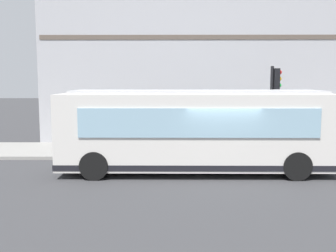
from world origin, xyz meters
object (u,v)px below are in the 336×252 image
object	(u,v)px
city_bus_nearside	(196,131)
pedestrian_walking_along_curb	(184,135)
pedestrian_near_hydrant	(81,128)
pedestrian_by_light_pole	(187,129)
pedestrian_near_building_entrance	(247,129)
fire_hydrant	(319,141)
newspaper_vending_box	(164,137)
traffic_light_near_corner	(274,93)

from	to	relation	value
city_bus_nearside	pedestrian_walking_along_curb	bearing A→B (deg)	7.28
pedestrian_near_hydrant	city_bus_nearside	bearing A→B (deg)	-132.46
pedestrian_by_light_pole	pedestrian_near_hydrant	world-z (taller)	same
city_bus_nearside	pedestrian_near_building_entrance	xyz separation A→B (m)	(3.63, -2.61, -0.39)
pedestrian_near_building_entrance	city_bus_nearside	bearing A→B (deg)	144.28
pedestrian_walking_along_curb	pedestrian_near_building_entrance	bearing A→B (deg)	-72.21
fire_hydrant	newspaper_vending_box	size ratio (longest dim) A/B	0.82
city_bus_nearside	pedestrian_near_hydrant	xyz separation A→B (m)	(4.98, 5.44, -0.51)
pedestrian_near_building_entrance	fire_hydrant	bearing A→B (deg)	-79.90
pedestrian_near_building_entrance	pedestrian_walking_along_curb	bearing A→B (deg)	107.79
fire_hydrant	pedestrian_near_building_entrance	size ratio (longest dim) A/B	0.42
traffic_light_near_corner	pedestrian_near_building_entrance	distance (m)	2.17
fire_hydrant	newspaper_vending_box	distance (m)	7.55
traffic_light_near_corner	pedestrian_by_light_pole	xyz separation A→B (m)	(1.87, 3.74, -1.82)
city_bus_nearside	pedestrian_walking_along_curb	size ratio (longest dim) A/B	6.49
city_bus_nearside	newspaper_vending_box	bearing A→B (deg)	14.99
pedestrian_walking_along_curb	newspaper_vending_box	xyz separation A→B (m)	(2.13, 0.95, -0.43)
pedestrian_walking_along_curb	newspaper_vending_box	bearing A→B (deg)	23.94
pedestrian_near_hydrant	newspaper_vending_box	distance (m)	4.18
fire_hydrant	pedestrian_walking_along_curb	xyz separation A→B (m)	(-1.59, 6.58, 0.52)
city_bus_nearside	pedestrian_near_building_entrance	distance (m)	4.49
pedestrian_near_hydrant	pedestrian_near_building_entrance	bearing A→B (deg)	-99.48
traffic_light_near_corner	newspaper_vending_box	world-z (taller)	traffic_light_near_corner
city_bus_nearside	pedestrian_by_light_pole	size ratio (longest dim) A/B	6.41
pedestrian_near_building_entrance	pedestrian_near_hydrant	xyz separation A→B (m)	(1.34, 8.05, -0.12)
traffic_light_near_corner	newspaper_vending_box	xyz separation A→B (m)	(2.11, 4.88, -2.26)
fire_hydrant	pedestrian_by_light_pole	size ratio (longest dim) A/B	0.47
fire_hydrant	pedestrian_near_building_entrance	xyz separation A→B (m)	(-0.65, 3.63, 0.65)
pedestrian_by_light_pole	pedestrian_near_building_entrance	bearing A→B (deg)	-108.88
pedestrian_walking_along_curb	pedestrian_by_light_pole	distance (m)	1.90
city_bus_nearside	traffic_light_near_corner	world-z (taller)	traffic_light_near_corner
traffic_light_near_corner	pedestrian_by_light_pole	world-z (taller)	traffic_light_near_corner
pedestrian_walking_along_curb	pedestrian_near_building_entrance	distance (m)	3.11
traffic_light_near_corner	fire_hydrant	size ratio (longest dim) A/B	5.27
newspaper_vending_box	pedestrian_near_building_entrance	bearing A→B (deg)	-106.88
traffic_light_near_corner	pedestrian_near_hydrant	size ratio (longest dim) A/B	2.49
city_bus_nearside	newspaper_vending_box	size ratio (longest dim) A/B	11.16
city_bus_nearside	pedestrian_by_light_pole	xyz separation A→B (m)	(4.58, 0.15, -0.51)
traffic_light_near_corner	fire_hydrant	distance (m)	3.88
traffic_light_near_corner	pedestrian_near_hydrant	world-z (taller)	traffic_light_near_corner
traffic_light_near_corner	newspaper_vending_box	bearing A→B (deg)	66.61
city_bus_nearside	pedestrian_by_light_pole	bearing A→B (deg)	1.89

